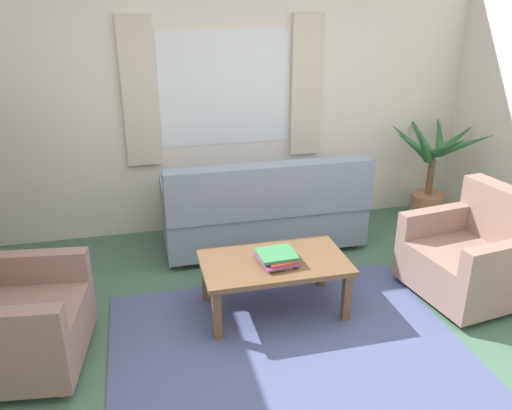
{
  "coord_description": "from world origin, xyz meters",
  "views": [
    {
      "loc": [
        -0.9,
        -2.76,
        2.25
      ],
      "look_at": [
        -0.06,
        0.7,
        0.81
      ],
      "focal_mm": 35.46,
      "sensor_mm": 36.0,
      "label": 1
    }
  ],
  "objects": [
    {
      "name": "ground_plane",
      "position": [
        0.0,
        0.0,
        0.0
      ],
      "size": [
        6.24,
        6.24,
        0.0
      ],
      "primitive_type": "plane",
      "color": "#476B56"
    },
    {
      "name": "armchair_left",
      "position": [
        -1.81,
        0.28,
        0.35
      ],
      "size": [
        0.92,
        0.94,
        0.88
      ],
      "rotation": [
        0.0,
        0.0,
        1.44
      ],
      "color": "gray",
      "rests_on": "ground_plane"
    },
    {
      "name": "wall_back",
      "position": [
        0.0,
        2.26,
        1.3
      ],
      "size": [
        5.32,
        0.12,
        2.6
      ],
      "primitive_type": "cube",
      "color": "silver",
      "rests_on": "ground_plane"
    },
    {
      "name": "coffee_table",
      "position": [
        0.03,
        0.48,
        0.38
      ],
      "size": [
        1.1,
        0.64,
        0.44
      ],
      "color": "brown",
      "rests_on": "ground_plane"
    },
    {
      "name": "book_stack_on_table",
      "position": [
        0.04,
        0.44,
        0.48
      ],
      "size": [
        0.29,
        0.33,
        0.08
      ],
      "color": "orange",
      "rests_on": "coffee_table"
    },
    {
      "name": "potted_plant",
      "position": [
        2.12,
        1.77,
        0.57
      ],
      "size": [
        1.07,
        1.24,
        1.19
      ],
      "color": "#9E6B4C",
      "rests_on": "ground_plane"
    },
    {
      "name": "window_with_curtains",
      "position": [
        0.0,
        2.18,
        1.45
      ],
      "size": [
        1.98,
        0.07,
        1.4
      ],
      "color": "white"
    },
    {
      "name": "armchair_right",
      "position": [
        1.67,
        0.33,
        0.35
      ],
      "size": [
        0.93,
        0.94,
        0.88
      ],
      "rotation": [
        0.0,
        0.0,
        -1.43
      ],
      "color": "gray",
      "rests_on": "ground_plane"
    },
    {
      "name": "area_rug",
      "position": [
        0.0,
        0.0,
        0.01
      ],
      "size": [
        2.43,
        1.87,
        0.01
      ],
      "primitive_type": "cube",
      "color": "#4C5684",
      "rests_on": "ground_plane"
    },
    {
      "name": "couch",
      "position": [
        0.24,
        1.58,
        0.37
      ],
      "size": [
        1.9,
        0.82,
        0.92
      ],
      "rotation": [
        0.0,
        0.0,
        3.14
      ],
      "color": "gray",
      "rests_on": "ground_plane"
    }
  ]
}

